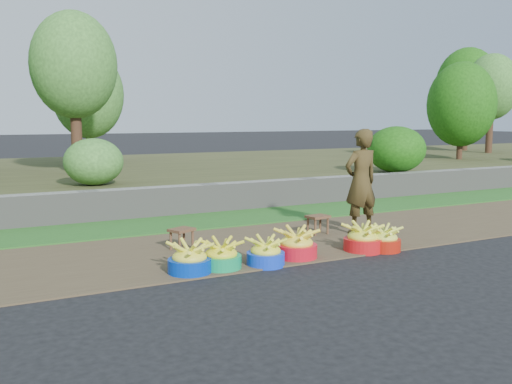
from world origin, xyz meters
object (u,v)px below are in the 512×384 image
basin_c (266,253)px  stool_left (182,233)px  basin_a (190,260)px  basin_e (363,239)px  basin_d (297,245)px  basin_b (221,256)px  stool_right (318,219)px  vendor_woman (361,181)px  basin_f (384,240)px

basin_c → stool_left: size_ratio=1.18×
basin_a → basin_e: bearing=-0.9°
basin_d → stool_left: basin_d is taller
basin_b → stool_left: (-0.07, 1.15, 0.08)m
basin_a → basin_b: 0.40m
basin_c → stool_left: (-0.62, 1.24, 0.09)m
stool_right → basin_d: bearing=-133.9°
basin_d → vendor_woman: vendor_woman is taller
stool_left → stool_right: bearing=-0.4°
basin_b → basin_c: basin_b is taller
basin_a → basin_d: bearing=1.6°
basin_d → stool_left: (-1.13, 1.12, 0.07)m
basin_d → basin_e: 1.00m
basin_a → basin_e: 2.46m
basin_d → stool_right: (1.06, 1.11, 0.07)m
basin_c → basin_e: bearing=1.5°
stool_left → vendor_woman: vendor_woman is taller
basin_b → basin_e: (2.06, -0.05, 0.01)m
basin_d → vendor_woman: bearing=27.2°
stool_right → basin_e: bearing=-93.4°
stool_left → basin_a: bearing=-106.0°
basin_f → stool_right: bearing=99.7°
basin_b → basin_e: 2.06m
basin_c → basin_d: 0.53m
vendor_woman → basin_e: bearing=52.5°
basin_b → vendor_woman: bearing=18.0°
basin_a → vendor_woman: size_ratio=0.31×
basin_a → basin_c: basin_a is taller
basin_d → vendor_woman: size_ratio=0.33×
basin_e → stool_left: (-2.13, 1.20, 0.07)m
vendor_woman → basin_c: bearing=22.7°
basin_b → stool_right: 2.41m
basin_a → stool_left: bearing=74.0°
stool_left → vendor_woman: bearing=-5.2°
vendor_woman → stool_left: bearing=-6.7°
stool_left → stool_right: (2.20, -0.02, 0.00)m
basin_f → basin_e: bearing=163.0°
basin_e → stool_left: 2.44m
stool_right → basin_b: bearing=-151.9°
basin_a → basin_d: 1.47m
basin_b → basin_e: basin_e is taller
basin_f → stool_left: 2.74m
basin_f → basin_b: bearing=176.6°
basin_c → stool_left: bearing=116.7°
stool_right → basin_c: bearing=-142.2°
basin_b → stool_right: size_ratio=1.35×
basin_e → basin_f: size_ratio=1.12×
basin_d → basin_f: bearing=-7.4°
basin_f → vendor_woman: bearing=68.9°
stool_left → stool_right: 2.20m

